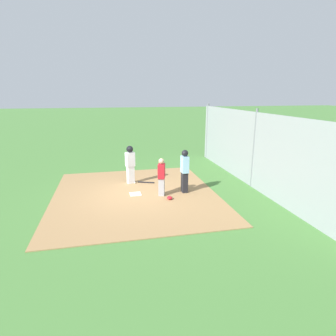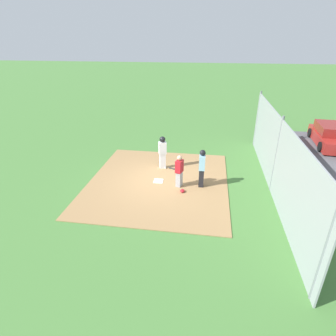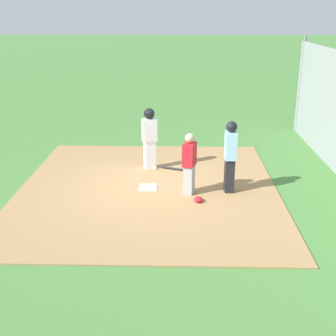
{
  "view_description": "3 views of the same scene",
  "coord_description": "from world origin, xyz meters",
  "px_view_note": "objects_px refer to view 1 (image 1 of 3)",
  "views": [
    {
      "loc": [
        -10.59,
        0.97,
        3.97
      ],
      "look_at": [
        0.21,
        -1.39,
        0.98
      ],
      "focal_mm": 29.9,
      "sensor_mm": 36.0,
      "label": 1
    },
    {
      "loc": [
        -11.18,
        -2.17,
        6.11
      ],
      "look_at": [
        0.21,
        -0.43,
        0.65
      ],
      "focal_mm": 29.3,
      "sensor_mm": 36.0,
      "label": 2
    },
    {
      "loc": [
        -10.4,
        -0.77,
        4.27
      ],
      "look_at": [
        -0.17,
        -0.5,
        0.62
      ],
      "focal_mm": 48.01,
      "sensor_mm": 36.0,
      "label": 3
    }
  ],
  "objects_px": {
    "umpire": "(185,170)",
    "catcher_mask": "(170,198)",
    "baseball_bat": "(146,182)",
    "parked_car_white": "(315,155)",
    "catcher": "(162,177)",
    "runner": "(130,162)",
    "parked_car_red": "(268,143)",
    "home_plate": "(135,194)",
    "baseball": "(135,183)"
  },
  "relations": [
    {
      "from": "umpire",
      "to": "catcher_mask",
      "type": "xyz_separation_m",
      "value": [
        -0.68,
        0.77,
        -0.87
      ]
    },
    {
      "from": "baseball_bat",
      "to": "catcher_mask",
      "type": "distance_m",
      "value": 2.26
    },
    {
      "from": "catcher_mask",
      "to": "parked_car_white",
      "type": "bearing_deg",
      "value": -69.76
    },
    {
      "from": "catcher",
      "to": "parked_car_white",
      "type": "distance_m",
      "value": 9.7
    },
    {
      "from": "runner",
      "to": "parked_car_red",
      "type": "distance_m",
      "value": 10.95
    },
    {
      "from": "catcher",
      "to": "catcher_mask",
      "type": "bearing_deg",
      "value": 129.15
    },
    {
      "from": "home_plate",
      "to": "baseball",
      "type": "distance_m",
      "value": 1.37
    },
    {
      "from": "catcher_mask",
      "to": "baseball",
      "type": "xyz_separation_m",
      "value": [
        2.2,
        1.11,
        -0.02
      ]
    },
    {
      "from": "baseball_bat",
      "to": "parked_car_white",
      "type": "distance_m",
      "value": 9.76
    },
    {
      "from": "home_plate",
      "to": "catcher_mask",
      "type": "relative_size",
      "value": 1.83
    },
    {
      "from": "home_plate",
      "to": "baseball_bat",
      "type": "height_order",
      "value": "baseball_bat"
    },
    {
      "from": "runner",
      "to": "parked_car_white",
      "type": "relative_size",
      "value": 0.4
    },
    {
      "from": "umpire",
      "to": "runner",
      "type": "distance_m",
      "value": 2.62
    },
    {
      "from": "catcher",
      "to": "parked_car_white",
      "type": "xyz_separation_m",
      "value": [
        2.82,
        -9.28,
        -0.18
      ]
    },
    {
      "from": "baseball",
      "to": "umpire",
      "type": "bearing_deg",
      "value": -129.07
    },
    {
      "from": "parked_car_red",
      "to": "home_plate",
      "type": "bearing_deg",
      "value": -51.84
    },
    {
      "from": "catcher",
      "to": "baseball",
      "type": "xyz_separation_m",
      "value": [
        1.68,
        0.9,
        -0.73
      ]
    },
    {
      "from": "runner",
      "to": "baseball",
      "type": "xyz_separation_m",
      "value": [
        -0.12,
        -0.16,
        -0.94
      ]
    },
    {
      "from": "parked_car_white",
      "to": "parked_car_red",
      "type": "xyz_separation_m",
      "value": [
        3.89,
        0.57,
        0.0
      ]
    },
    {
      "from": "home_plate",
      "to": "catcher_mask",
      "type": "distance_m",
      "value": 1.48
    },
    {
      "from": "catcher_mask",
      "to": "runner",
      "type": "bearing_deg",
      "value": 28.74
    },
    {
      "from": "parked_car_white",
      "to": "runner",
      "type": "bearing_deg",
      "value": -80.39
    },
    {
      "from": "parked_car_red",
      "to": "catcher",
      "type": "bearing_deg",
      "value": -47.6
    },
    {
      "from": "home_plate",
      "to": "catcher_mask",
      "type": "bearing_deg",
      "value": -124.23
    },
    {
      "from": "catcher_mask",
      "to": "parked_car_white",
      "type": "xyz_separation_m",
      "value": [
        3.35,
        -9.07,
        0.52
      ]
    },
    {
      "from": "home_plate",
      "to": "parked_car_red",
      "type": "distance_m",
      "value": 11.66
    },
    {
      "from": "catcher_mask",
      "to": "catcher",
      "type": "bearing_deg",
      "value": 21.87
    },
    {
      "from": "parked_car_white",
      "to": "home_plate",
      "type": "bearing_deg",
      "value": -72.33
    },
    {
      "from": "baseball_bat",
      "to": "parked_car_red",
      "type": "relative_size",
      "value": 0.17
    },
    {
      "from": "umpire",
      "to": "baseball",
      "type": "relative_size",
      "value": 23.73
    },
    {
      "from": "home_plate",
      "to": "catcher",
      "type": "xyz_separation_m",
      "value": [
        -0.31,
        -1.01,
        0.76
      ]
    },
    {
      "from": "catcher_mask",
      "to": "baseball",
      "type": "distance_m",
      "value": 2.47
    },
    {
      "from": "catcher",
      "to": "catcher_mask",
      "type": "xyz_separation_m",
      "value": [
        -0.52,
        -0.21,
        -0.71
      ]
    },
    {
      "from": "parked_car_white",
      "to": "catcher",
      "type": "bearing_deg",
      "value": -69.15
    },
    {
      "from": "home_plate",
      "to": "runner",
      "type": "height_order",
      "value": "runner"
    },
    {
      "from": "catcher",
      "to": "umpire",
      "type": "bearing_deg",
      "value": -153.91
    },
    {
      "from": "umpire",
      "to": "parked_car_white",
      "type": "bearing_deg",
      "value": -163.66
    },
    {
      "from": "home_plate",
      "to": "baseball_bat",
      "type": "xyz_separation_m",
      "value": [
        1.35,
        -0.62,
        0.02
      ]
    },
    {
      "from": "catcher_mask",
      "to": "parked_car_white",
      "type": "distance_m",
      "value": 9.68
    },
    {
      "from": "home_plate",
      "to": "parked_car_red",
      "type": "height_order",
      "value": "parked_car_red"
    },
    {
      "from": "home_plate",
      "to": "baseball_bat",
      "type": "bearing_deg",
      "value": -24.73
    },
    {
      "from": "baseball_bat",
      "to": "baseball",
      "type": "relative_size",
      "value": 10.15
    },
    {
      "from": "catcher",
      "to": "runner",
      "type": "height_order",
      "value": "runner"
    },
    {
      "from": "baseball",
      "to": "parked_car_red",
      "type": "bearing_deg",
      "value": -62.34
    },
    {
      "from": "baseball_bat",
      "to": "runner",
      "type": "bearing_deg",
      "value": 9.23
    },
    {
      "from": "runner",
      "to": "baseball_bat",
      "type": "xyz_separation_m",
      "value": [
        -0.14,
        -0.67,
        -0.95
      ]
    },
    {
      "from": "baseball",
      "to": "parked_car_red",
      "type": "distance_m",
      "value": 10.86
    },
    {
      "from": "baseball",
      "to": "catcher",
      "type": "bearing_deg",
      "value": -151.83
    },
    {
      "from": "parked_car_red",
      "to": "runner",
      "type": "bearing_deg",
      "value": -58.5
    },
    {
      "from": "runner",
      "to": "parked_car_red",
      "type": "bearing_deg",
      "value": 97.73
    }
  ]
}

